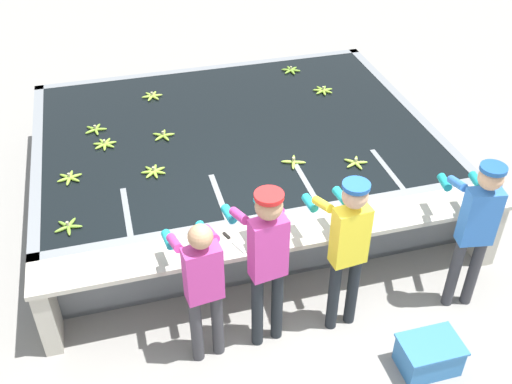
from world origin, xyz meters
The scene contains 20 objects.
ground_plane centered at (0.00, 0.00, 0.00)m, with size 80.00×80.00×0.00m, color gray.
wash_tank centered at (0.00, 2.26, 0.41)m, with size 4.78×3.65×0.82m.
work_ledge centered at (0.00, 0.23, 0.60)m, with size 4.78×0.45×0.82m.
worker_0 centered at (-0.90, -0.30, 0.92)m, with size 0.46×0.72×1.56m.
worker_1 centered at (-0.32, -0.27, 1.07)m, with size 0.47×0.75×1.74m.
worker_2 centered at (0.43, -0.28, 1.04)m, with size 0.45×0.74×1.70m.
worker_3 centered at (1.69, -0.33, 1.03)m, with size 0.48×0.74×1.69m.
banana_bunch_floating_0 centered at (0.46, 1.35, 0.84)m, with size 0.28×0.28×0.08m.
banana_bunch_floating_1 centered at (-1.08, 1.58, 0.84)m, with size 0.28×0.28×0.08m.
banana_bunch_floating_2 centered at (1.13, 1.15, 0.84)m, with size 0.27×0.27×0.08m.
banana_bunch_floating_3 centered at (-0.87, 3.35, 0.84)m, with size 0.28×0.26×0.08m.
banana_bunch_floating_4 centered at (1.17, 3.62, 0.84)m, with size 0.27×0.28×0.08m.
banana_bunch_floating_5 centered at (1.40, 2.90, 0.84)m, with size 0.28×0.28×0.08m.
banana_bunch_floating_6 centered at (-1.56, 2.29, 0.84)m, with size 0.28×0.28×0.08m.
banana_bunch_floating_7 centered at (-1.97, 1.70, 0.84)m, with size 0.28×0.28×0.08m.
banana_bunch_floating_8 centered at (-2.01, 0.86, 0.84)m, with size 0.28×0.27×0.08m.
banana_bunch_floating_9 centered at (-1.65, 2.66, 0.84)m, with size 0.27×0.27×0.08m.
banana_bunch_floating_10 centered at (-0.87, 2.30, 0.84)m, with size 0.27×0.28×0.08m.
knife_0 centered at (-0.52, 0.26, 0.83)m, with size 0.16×0.34×0.02m.
crate centered at (1.01, -1.01, 0.16)m, with size 0.55×0.39×0.32m.
Camera 1 is at (-1.42, -3.93, 4.59)m, focal length 42.00 mm.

